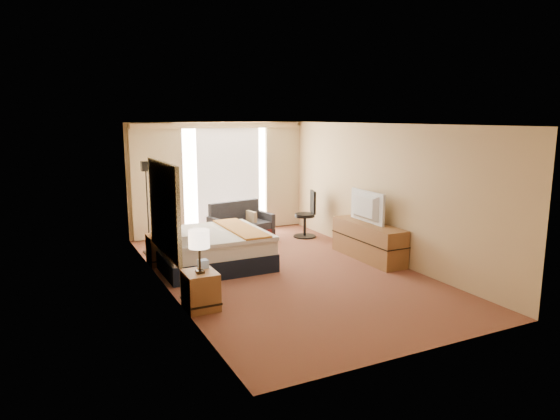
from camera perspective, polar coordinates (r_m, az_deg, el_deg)
name	(u,v)px	position (r m, az deg, el deg)	size (l,w,h in m)	color
floor	(284,271)	(9.00, 0.47, -6.99)	(4.20, 7.00, 0.02)	maroon
ceiling	(284,124)	(8.58, 0.50, 9.80)	(4.20, 7.00, 0.02)	silver
wall_back	(218,178)	(11.89, -7.13, 3.67)	(4.20, 0.02, 2.60)	tan
wall_front	(424,245)	(5.85, 16.11, -3.90)	(4.20, 0.02, 2.60)	tan
wall_left	(164,209)	(7.99, -13.10, 0.08)	(0.02, 7.00, 2.60)	tan
wall_right	(381,192)	(9.81, 11.52, 2.07)	(0.02, 7.00, 2.60)	tan
headboard	(164,208)	(8.19, -13.15, 0.19)	(0.06, 1.85, 1.50)	black
nightstand_left	(201,290)	(7.33, -9.07, -9.05)	(0.45, 0.52, 0.55)	brown
nightstand_right	(160,249)	(9.64, -13.51, -4.39)	(0.45, 0.52, 0.55)	brown
media_dresser	(368,241)	(9.83, 10.06, -3.51)	(0.50, 1.80, 0.70)	brown
window	(228,177)	(11.95, -5.95, 3.83)	(2.30, 0.02, 2.30)	white
curtains	(219,174)	(11.77, -6.98, 4.14)	(4.12, 0.19, 2.56)	#C9BC8D
bed	(212,248)	(9.27, -7.79, -4.37)	(1.91, 1.75, 0.93)	black
loveseat	(240,228)	(11.19, -4.54, -2.02)	(1.47, 0.96, 0.85)	#541819
floor_lamp	(147,189)	(10.25, -14.98, 2.36)	(0.24, 0.24, 1.86)	black
desk_chair	(307,217)	(11.41, 3.13, -0.75)	(0.53, 0.52, 1.07)	black
lamp_left	(199,240)	(7.05, -9.24, -3.39)	(0.30, 0.30, 0.62)	black
lamp_right	(161,208)	(9.51, -13.44, 0.22)	(0.31, 0.31, 0.65)	black
tissue_box	(203,264)	(7.40, -8.78, -6.10)	(0.13, 0.13, 0.12)	#99B8ED
telephone	(160,234)	(9.55, -13.56, -2.63)	(0.17, 0.13, 0.06)	black
television	(363,207)	(9.78, 9.44, 0.37)	(1.06, 0.14, 0.61)	black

